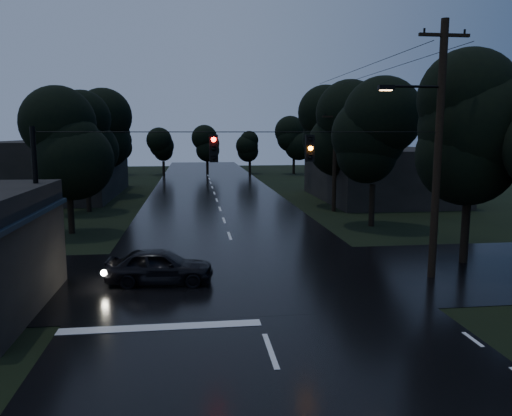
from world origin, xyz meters
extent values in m
cube|color=black|center=(0.00, 30.00, 0.00)|extent=(12.00, 120.00, 0.02)
cube|color=black|center=(0.00, 12.00, 0.00)|extent=(60.00, 9.00, 0.02)
cube|color=black|center=(-7.00, 9.00, 3.20)|extent=(0.30, 7.00, 0.15)
cylinder|color=black|center=(-7.20, 12.00, 1.50)|extent=(0.10, 0.10, 3.00)
cube|color=#E7A35C|center=(-7.05, 7.50, 2.50)|extent=(0.06, 1.60, 0.50)
cube|color=#E7A35C|center=(-7.05, 10.20, 2.50)|extent=(0.06, 1.20, 0.50)
cube|color=black|center=(14.00, 34.00, 2.20)|extent=(10.00, 14.00, 4.40)
cube|color=black|center=(-14.00, 40.00, 2.50)|extent=(10.00, 16.00, 5.00)
cylinder|color=black|center=(7.50, 11.00, 5.00)|extent=(0.30, 0.30, 10.00)
cube|color=black|center=(7.50, 11.00, 9.40)|extent=(2.00, 0.12, 0.12)
cylinder|color=black|center=(6.40, 11.00, 7.50)|extent=(2.20, 0.10, 0.10)
cube|color=black|center=(5.30, 11.00, 7.45)|extent=(0.60, 0.25, 0.18)
cube|color=#FFB266|center=(5.30, 11.00, 7.35)|extent=(0.45, 0.18, 0.03)
cylinder|color=black|center=(8.30, 28.00, 3.75)|extent=(0.30, 0.30, 7.50)
cube|color=black|center=(8.30, 28.00, 6.90)|extent=(2.00, 0.12, 0.12)
cylinder|color=black|center=(-7.50, 11.00, 3.00)|extent=(0.18, 0.18, 6.00)
cylinder|color=black|center=(0.00, 11.00, 5.80)|extent=(15.00, 0.03, 0.03)
cube|color=black|center=(-1.20, 11.00, 5.20)|extent=(0.32, 0.25, 1.00)
sphere|color=#FF0C07|center=(-1.20, 10.85, 5.20)|extent=(0.18, 0.18, 0.18)
cube|color=black|center=(2.40, 11.00, 5.20)|extent=(0.32, 0.25, 1.00)
sphere|color=orange|center=(2.40, 10.85, 5.20)|extent=(0.18, 0.18, 0.18)
cylinder|color=black|center=(10.00, 13.00, 1.40)|extent=(0.36, 0.36, 2.80)
sphere|color=black|center=(10.00, 13.00, 4.80)|extent=(4.48, 4.48, 4.48)
sphere|color=black|center=(10.00, 13.00, 6.00)|extent=(4.48, 4.48, 4.48)
sphere|color=black|center=(10.00, 13.00, 7.20)|extent=(4.48, 4.48, 4.48)
cylinder|color=black|center=(-9.00, 22.00, 1.22)|extent=(0.36, 0.36, 2.45)
sphere|color=black|center=(-9.00, 22.00, 4.20)|extent=(3.92, 3.92, 3.92)
sphere|color=black|center=(-9.00, 22.00, 5.25)|extent=(3.92, 3.92, 3.92)
sphere|color=black|center=(-9.00, 22.00, 6.30)|extent=(3.92, 3.92, 3.92)
cylinder|color=black|center=(-9.60, 30.00, 1.31)|extent=(0.36, 0.36, 2.62)
sphere|color=black|center=(-9.60, 30.00, 4.50)|extent=(4.20, 4.20, 4.20)
sphere|color=black|center=(-9.60, 30.00, 5.62)|extent=(4.20, 4.20, 4.20)
sphere|color=black|center=(-9.60, 30.00, 6.75)|extent=(4.20, 4.20, 4.20)
cylinder|color=black|center=(-10.20, 40.00, 1.40)|extent=(0.36, 0.36, 2.80)
sphere|color=black|center=(-10.20, 40.00, 4.80)|extent=(4.48, 4.48, 4.48)
sphere|color=black|center=(-10.20, 40.00, 6.00)|extent=(4.48, 4.48, 4.48)
sphere|color=black|center=(-10.20, 40.00, 7.20)|extent=(4.48, 4.48, 4.48)
cylinder|color=black|center=(9.00, 22.00, 1.31)|extent=(0.36, 0.36, 2.62)
sphere|color=black|center=(9.00, 22.00, 4.50)|extent=(4.20, 4.20, 4.20)
sphere|color=black|center=(9.00, 22.00, 5.62)|extent=(4.20, 4.20, 4.20)
sphere|color=black|center=(9.00, 22.00, 6.75)|extent=(4.20, 4.20, 4.20)
cylinder|color=black|center=(9.60, 30.00, 1.40)|extent=(0.36, 0.36, 2.80)
sphere|color=black|center=(9.60, 30.00, 4.80)|extent=(4.48, 4.48, 4.48)
sphere|color=black|center=(9.60, 30.00, 6.00)|extent=(4.48, 4.48, 4.48)
sphere|color=black|center=(9.60, 30.00, 7.20)|extent=(4.48, 4.48, 4.48)
cylinder|color=black|center=(10.20, 40.00, 1.49)|extent=(0.36, 0.36, 2.97)
sphere|color=black|center=(10.20, 40.00, 5.10)|extent=(4.76, 4.76, 4.76)
sphere|color=black|center=(10.20, 40.00, 6.38)|extent=(4.76, 4.76, 4.76)
sphere|color=black|center=(10.20, 40.00, 7.65)|extent=(4.76, 4.76, 4.76)
imported|color=black|center=(-3.30, 11.53, 0.69)|extent=(4.19, 1.95, 1.39)
camera|label=1|loc=(-1.95, -7.42, 5.79)|focal=35.00mm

